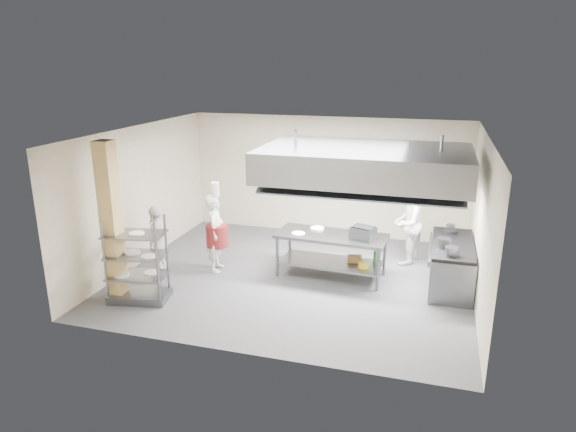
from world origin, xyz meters
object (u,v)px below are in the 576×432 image
(pass_rack, at_px, (137,260))
(griddle, at_px, (363,233))
(cooking_range, at_px, (451,266))
(chef_line, at_px, (407,223))
(island, at_px, (331,255))
(stockpot, at_px, (444,243))
(chef_plating, at_px, (158,243))
(chef_head, at_px, (216,233))

(pass_rack, distance_m, griddle, 4.38)
(pass_rack, xyz_separation_m, cooking_range, (5.60, 2.30, -0.38))
(pass_rack, distance_m, chef_line, 5.69)
(island, xyz_separation_m, stockpot, (2.20, -0.09, 0.53))
(chef_plating, relative_size, griddle, 3.50)
(pass_rack, relative_size, chef_head, 0.97)
(island, relative_size, pass_rack, 1.40)
(chef_head, distance_m, chef_line, 4.13)
(island, distance_m, chef_line, 1.92)
(cooking_range, bearing_deg, island, -175.17)
(pass_rack, height_order, stockpot, pass_rack)
(cooking_range, bearing_deg, stockpot, -121.98)
(cooking_range, xyz_separation_m, chef_head, (-4.78, -0.57, 0.41))
(chef_plating, bearing_deg, cooking_range, 90.51)
(cooking_range, bearing_deg, chef_plating, -166.23)
(pass_rack, relative_size, chef_line, 0.88)
(chef_head, xyz_separation_m, stockpot, (4.60, 0.27, 0.16))
(island, xyz_separation_m, chef_line, (1.42, 1.20, 0.46))
(island, relative_size, chef_plating, 1.41)
(chef_head, bearing_deg, chef_plating, 121.72)
(pass_rack, bearing_deg, stockpot, 9.83)
(chef_plating, relative_size, stockpot, 6.15)
(pass_rack, xyz_separation_m, chef_line, (4.63, 3.30, 0.11))
(chef_line, bearing_deg, griddle, -15.64)
(chef_head, relative_size, griddle, 3.66)
(pass_rack, bearing_deg, chef_plating, 84.69)
(cooking_range, relative_size, chef_head, 1.20)
(island, height_order, pass_rack, pass_rack)
(chef_plating, distance_m, griddle, 4.11)
(cooking_range, height_order, chef_head, chef_head)
(chef_head, relative_size, chef_line, 0.90)
(cooking_range, relative_size, chef_plating, 1.26)
(chef_head, distance_m, chef_plating, 1.22)
(island, height_order, cooking_range, island)
(chef_line, bearing_deg, island, -33.42)
(chef_head, xyz_separation_m, chef_line, (3.82, 1.57, 0.09))
(chef_line, bearing_deg, stockpot, 47.48)
(cooking_range, bearing_deg, pass_rack, -157.66)
(cooking_range, relative_size, griddle, 4.41)
(cooking_range, distance_m, chef_head, 4.84)
(island, bearing_deg, cooking_range, 8.23)
(island, xyz_separation_m, chef_plating, (-3.30, -1.19, 0.34))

